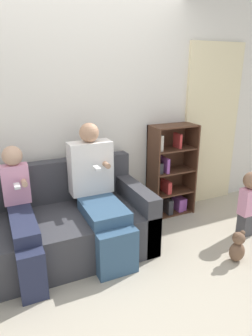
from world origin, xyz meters
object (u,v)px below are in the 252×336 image
toddler_standing (249,200)px  bookshelf (169,174)px  adult_seated (98,190)px  child_seated (22,215)px  teddy_bear (237,247)px  couch (61,227)px

toddler_standing → bookshelf: size_ratio=0.65×
adult_seated → child_seated: size_ratio=1.15×
toddler_standing → bookshelf: 0.97m
child_seated → bookshelf: bookshelf is taller
teddy_bear → toddler_standing: bearing=36.3°
couch → teddy_bear: bearing=-29.4°
couch → child_seated: 0.46m
teddy_bear → adult_seated: bearing=145.6°
child_seated → toddler_standing: 2.33m
adult_seated → teddy_bear: (1.11, -0.76, -0.49)m
couch → bookshelf: bookshelf is taller
couch → child_seated: child_seated is taller
toddler_standing → bookshelf: bookshelf is taller
toddler_standing → couch: bearing=165.4°
adult_seated → bookshelf: adult_seated is taller
couch → adult_seated: 0.52m
adult_seated → toddler_standing: 1.64m
couch → toddler_standing: 2.01m
toddler_standing → teddy_bear: 0.62m
child_seated → teddy_bear: bearing=-21.3°
toddler_standing → teddy_bear: bearing=-143.7°
teddy_bear → bookshelf: bearing=91.9°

